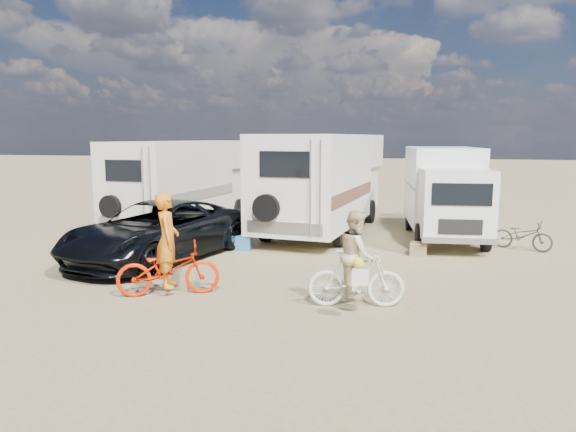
% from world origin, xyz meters
% --- Properties ---
extents(ground, '(140.00, 140.00, 0.00)m').
position_xyz_m(ground, '(0.00, 0.00, 0.00)').
color(ground, '#9B885C').
rests_on(ground, ground).
extents(rv_main, '(3.41, 7.93, 3.23)m').
position_xyz_m(rv_main, '(-0.20, 6.99, 1.62)').
color(rv_main, white).
rests_on(rv_main, ground).
extents(rv_left, '(2.88, 7.47, 3.01)m').
position_xyz_m(rv_left, '(-5.12, 6.99, 1.51)').
color(rv_left, beige).
rests_on(rv_left, ground).
extents(box_truck, '(2.50, 5.47, 2.83)m').
position_xyz_m(box_truck, '(3.66, 6.38, 1.41)').
color(box_truck, white).
rests_on(box_truck, ground).
extents(dark_suv, '(3.70, 5.88, 1.51)m').
position_xyz_m(dark_suv, '(-3.71, 1.86, 0.76)').
color(dark_suv, black).
rests_on(dark_suv, ground).
extents(bike_man, '(2.13, 1.48, 1.06)m').
position_xyz_m(bike_man, '(-2.07, -0.90, 0.53)').
color(bike_man, red).
rests_on(bike_man, ground).
extents(bike_woman, '(1.87, 0.82, 1.09)m').
position_xyz_m(bike_woman, '(1.68, -0.80, 0.54)').
color(bike_woman, beige).
rests_on(bike_woman, ground).
extents(rider_man, '(0.70, 0.82, 1.90)m').
position_xyz_m(rider_man, '(-2.07, -0.90, 0.95)').
color(rider_man, orange).
rests_on(rider_man, ground).
extents(rider_woman, '(0.76, 0.90, 1.65)m').
position_xyz_m(rider_woman, '(1.68, -0.80, 0.82)').
color(rider_woman, beige).
rests_on(rider_woman, ground).
extents(bike_parked, '(1.68, 1.17, 0.84)m').
position_xyz_m(bike_parked, '(5.74, 5.31, 0.42)').
color(bike_parked, '#292B28').
rests_on(bike_parked, ground).
extents(cooler, '(0.56, 0.43, 0.41)m').
position_xyz_m(cooler, '(-1.95, 3.51, 0.21)').
color(cooler, '#2C6797').
rests_on(cooler, ground).
extents(crate, '(0.46, 0.46, 0.34)m').
position_xyz_m(crate, '(2.88, 3.95, 0.17)').
color(crate, olive).
rests_on(crate, ground).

